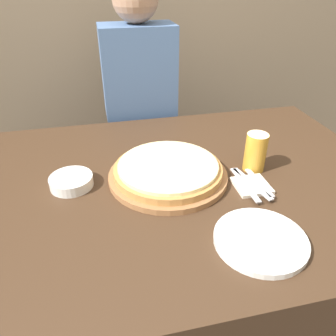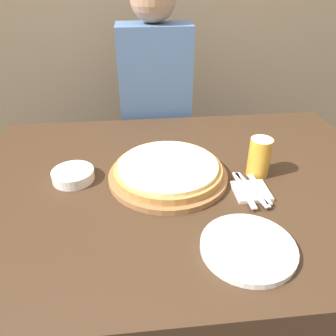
# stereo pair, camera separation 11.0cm
# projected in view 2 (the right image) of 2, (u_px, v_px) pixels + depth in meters

# --- Properties ---
(ground_plane) EXTENTS (12.00, 12.00, 0.00)m
(ground_plane) POSITION_uv_depth(u_px,v_px,m) (180.00, 308.00, 1.49)
(ground_plane) COLOR #38332D
(dining_table) EXTENTS (1.47, 1.06, 0.71)m
(dining_table) POSITION_uv_depth(u_px,v_px,m) (181.00, 253.00, 1.30)
(dining_table) COLOR #3D2819
(dining_table) RESTS_ON ground_plane
(pizza_on_board) EXTENTS (0.41, 0.41, 0.06)m
(pizza_on_board) POSITION_uv_depth(u_px,v_px,m) (168.00, 171.00, 1.11)
(pizza_on_board) COLOR #99663D
(pizza_on_board) RESTS_ON dining_table
(beer_glass) EXTENTS (0.08, 0.08, 0.14)m
(beer_glass) POSITION_uv_depth(u_px,v_px,m) (260.00, 156.00, 1.11)
(beer_glass) COLOR gold
(beer_glass) RESTS_ON dining_table
(dinner_plate) EXTENTS (0.25, 0.25, 0.02)m
(dinner_plate) POSITION_uv_depth(u_px,v_px,m) (248.00, 247.00, 0.84)
(dinner_plate) COLOR silver
(dinner_plate) RESTS_ON dining_table
(side_bowl) EXTENTS (0.14, 0.14, 0.04)m
(side_bowl) POSITION_uv_depth(u_px,v_px,m) (73.00, 175.00, 1.11)
(side_bowl) COLOR silver
(side_bowl) RESTS_ON dining_table
(napkin_stack) EXTENTS (0.11, 0.11, 0.01)m
(napkin_stack) POSITION_uv_depth(u_px,v_px,m) (251.00, 191.00, 1.05)
(napkin_stack) COLOR beige
(napkin_stack) RESTS_ON dining_table
(fork) EXTENTS (0.02, 0.20, 0.00)m
(fork) POSITION_uv_depth(u_px,v_px,m) (244.00, 190.00, 1.04)
(fork) COLOR silver
(fork) RESTS_ON napkin_stack
(dinner_knife) EXTENTS (0.06, 0.20, 0.00)m
(dinner_knife) POSITION_uv_depth(u_px,v_px,m) (252.00, 189.00, 1.04)
(dinner_knife) COLOR silver
(dinner_knife) RESTS_ON napkin_stack
(spoon) EXTENTS (0.03, 0.17, 0.00)m
(spoon) POSITION_uv_depth(u_px,v_px,m) (259.00, 189.00, 1.05)
(spoon) COLOR silver
(spoon) RESTS_ON napkin_stack
(diner_person) EXTENTS (0.35, 0.20, 1.31)m
(diner_person) POSITION_uv_depth(u_px,v_px,m) (156.00, 118.00, 1.71)
(diner_person) COLOR #33333D
(diner_person) RESTS_ON ground_plane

